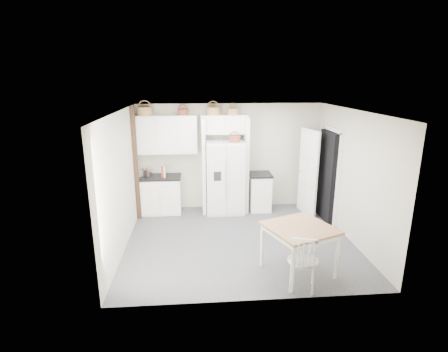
{
  "coord_description": "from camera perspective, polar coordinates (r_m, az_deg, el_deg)",
  "views": [
    {
      "loc": [
        -0.84,
        -6.44,
        3.19
      ],
      "look_at": [
        -0.28,
        0.4,
        1.25
      ],
      "focal_mm": 28.0,
      "sensor_mm": 36.0,
      "label": 1
    }
  ],
  "objects": [
    {
      "name": "doorway_void",
      "position": [
        8.31,
        16.63,
        -0.02
      ],
      "size": [
        0.18,
        0.85,
        2.05
      ],
      "primitive_type": "cube",
      "color": "black",
      "rests_on": "floor"
    },
    {
      "name": "trim_post",
      "position": [
        8.13,
        -14.21,
        1.82
      ],
      "size": [
        0.09,
        0.09,
        2.6
      ],
      "primitive_type": "cube",
      "color": "black",
      "rests_on": "floor"
    },
    {
      "name": "wall_left",
      "position": [
        6.86,
        -16.37,
        -0.9
      ],
      "size": [
        0.0,
        4.0,
        4.0
      ],
      "primitive_type": "plane",
      "rotation": [
        1.57,
        0.0,
        1.57
      ],
      "color": "#C0B99A",
      "rests_on": "floor"
    },
    {
      "name": "cookbook_cream",
      "position": [
        8.38,
        -9.68,
        0.68
      ],
      "size": [
        0.04,
        0.17,
        0.26
      ],
      "primitive_type": "cube",
      "rotation": [
        0.0,
        0.0,
        0.01
      ],
      "color": "beige",
      "rests_on": "counter_left"
    },
    {
      "name": "base_cab_left",
      "position": [
        8.64,
        -10.23,
        -3.09
      ],
      "size": [
        0.95,
        0.6,
        0.88
      ],
      "primitive_type": "cube",
      "color": "white",
      "rests_on": "floor"
    },
    {
      "name": "dining_table",
      "position": [
        6.09,
        12.05,
        -11.69
      ],
      "size": [
        1.3,
        1.3,
        0.83
      ],
      "primitive_type": "cube",
      "rotation": [
        0.0,
        0.0,
        0.38
      ],
      "color": "brown",
      "rests_on": "floor"
    },
    {
      "name": "wall_back",
      "position": [
        8.69,
        0.95,
        3.19
      ],
      "size": [
        4.5,
        0.0,
        4.5
      ],
      "primitive_type": "plane",
      "rotation": [
        1.57,
        0.0,
        0.0
      ],
      "color": "#C0B99A",
      "rests_on": "floor"
    },
    {
      "name": "cookbook_red",
      "position": [
        8.38,
        -10.04,
        0.64
      ],
      "size": [
        0.04,
        0.17,
        0.25
      ],
      "primitive_type": "cube",
      "rotation": [
        0.0,
        0.0,
        0.04
      ],
      "color": "maroon",
      "rests_on": "counter_left"
    },
    {
      "name": "door_slab",
      "position": [
        8.49,
        13.57,
        0.53
      ],
      "size": [
        0.21,
        0.79,
        2.05
      ],
      "primitive_type": "cube",
      "rotation": [
        0.0,
        0.0,
        -1.36
      ],
      "color": "white",
      "rests_on": "floor"
    },
    {
      "name": "base_cab_right",
      "position": [
        8.73,
        5.82,
        -2.66
      ],
      "size": [
        0.5,
        0.61,
        0.89
      ],
      "primitive_type": "cube",
      "color": "white",
      "rests_on": "floor"
    },
    {
      "name": "upper_cabinet",
      "position": [
        8.4,
        -9.22,
        6.71
      ],
      "size": [
        1.4,
        0.34,
        0.9
      ],
      "primitive_type": "cube",
      "color": "white",
      "rests_on": "wall_back"
    },
    {
      "name": "windsor_chair",
      "position": [
        5.65,
        12.78,
        -13.27
      ],
      "size": [
        0.59,
        0.56,
        0.97
      ],
      "primitive_type": "cube",
      "rotation": [
        0.0,
        0.0,
        -0.32
      ],
      "color": "white",
      "rests_on": "floor"
    },
    {
      "name": "ceiling",
      "position": [
        6.52,
        2.76,
        10.55
      ],
      "size": [
        4.5,
        4.5,
        0.0
      ],
      "primitive_type": "plane",
      "color": "white",
      "rests_on": "wall_back"
    },
    {
      "name": "wall_right",
      "position": [
        7.39,
        20.19,
        -0.05
      ],
      "size": [
        0.0,
        4.0,
        4.0
      ],
      "primitive_type": "plane",
      "rotation": [
        1.57,
        0.0,
        -1.57
      ],
      "color": "#C0B99A",
      "rests_on": "floor"
    },
    {
      "name": "basket_bridge_b",
      "position": [
        8.36,
        1.44,
        10.49
      ],
      "size": [
        0.26,
        0.26,
        0.15
      ],
      "primitive_type": "cylinder",
      "color": "#945D36",
      "rests_on": "bridge_cabinet"
    },
    {
      "name": "bridge_cabinet",
      "position": [
        8.37,
        0.06,
        8.44
      ],
      "size": [
        1.12,
        0.34,
        0.45
      ],
      "primitive_type": "cube",
      "color": "white",
      "rests_on": "wall_back"
    },
    {
      "name": "counter_left",
      "position": [
        8.5,
        -10.37,
        -0.17
      ],
      "size": [
        0.99,
        0.64,
        0.04
      ],
      "primitive_type": "cube",
      "color": "black",
      "rests_on": "base_cab_left"
    },
    {
      "name": "floor",
      "position": [
        7.24,
        2.49,
        -10.42
      ],
      "size": [
        4.5,
        4.5,
        0.0
      ],
      "primitive_type": "plane",
      "color": "#292932",
      "rests_on": "ground"
    },
    {
      "name": "toaster",
      "position": [
        8.49,
        -12.81,
        0.47
      ],
      "size": [
        0.31,
        0.23,
        0.19
      ],
      "primitive_type": "cube",
      "rotation": [
        0.0,
        0.0,
        -0.3
      ],
      "color": "silver",
      "rests_on": "counter_left"
    },
    {
      "name": "basket_bridge_a",
      "position": [
        8.32,
        -1.8,
        10.56
      ],
      "size": [
        0.32,
        0.32,
        0.18
      ],
      "primitive_type": "cylinder",
      "color": "#945D36",
      "rests_on": "bridge_cabinet"
    },
    {
      "name": "refrigerator",
      "position": [
        8.42,
        0.18,
        -0.21
      ],
      "size": [
        0.91,
        0.73,
        1.75
      ],
      "primitive_type": "cube",
      "color": "white",
      "rests_on": "floor"
    },
    {
      "name": "fridge_panel_left",
      "position": [
        8.4,
        -3.34,
        1.66
      ],
      "size": [
        0.08,
        0.6,
        2.3
      ],
      "primitive_type": "cube",
      "color": "white",
      "rests_on": "floor"
    },
    {
      "name": "basket_upper_c",
      "position": [
        8.31,
        -6.73,
        10.32
      ],
      "size": [
        0.24,
        0.24,
        0.14
      ],
      "primitive_type": "cylinder",
      "color": "brown",
      "rests_on": "upper_cabinet"
    },
    {
      "name": "basket_fridge_b",
      "position": [
        8.13,
        1.74,
        6.03
      ],
      "size": [
        0.25,
        0.25,
        0.14
      ],
      "primitive_type": "cylinder",
      "color": "brown",
      "rests_on": "refrigerator"
    },
    {
      "name": "basket_upper_a",
      "position": [
        8.38,
        -12.79,
        10.27
      ],
      "size": [
        0.34,
        0.34,
        0.19
      ],
      "primitive_type": "cylinder",
      "color": "#945D36",
      "rests_on": "upper_cabinet"
    },
    {
      "name": "fridge_panel_right",
      "position": [
        8.48,
        3.57,
        1.79
      ],
      "size": [
        0.08,
        0.6,
        2.3
      ],
      "primitive_type": "cube",
      "color": "white",
      "rests_on": "floor"
    },
    {
      "name": "counter_right",
      "position": [
        8.6,
        5.91,
        0.27
      ],
      "size": [
        0.55,
        0.65,
        0.04
      ],
      "primitive_type": "cube",
      "color": "black",
      "rests_on": "base_cab_right"
    }
  ]
}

